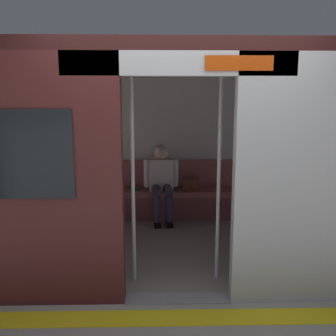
# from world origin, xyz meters

# --- Properties ---
(ground_plane) EXTENTS (60.00, 60.00, 0.00)m
(ground_plane) POSITION_xyz_m (0.00, 0.00, 0.00)
(ground_plane) COLOR gray
(platform_edge_strip) EXTENTS (8.00, 0.24, 0.01)m
(platform_edge_strip) POSITION_xyz_m (0.00, 0.30, 0.00)
(platform_edge_strip) COLOR yellow
(platform_edge_strip) RESTS_ON ground_plane
(train_car) EXTENTS (6.40, 2.96, 2.36)m
(train_car) POSITION_xyz_m (0.06, -1.31, 1.57)
(train_car) COLOR silver
(train_car) RESTS_ON ground_plane
(bench_seat) EXTENTS (2.86, 0.44, 0.46)m
(bench_seat) POSITION_xyz_m (0.00, -2.45, 0.35)
(bench_seat) COLOR #935156
(bench_seat) RESTS_ON ground_plane
(person_seated) EXTENTS (0.55, 0.69, 1.19)m
(person_seated) POSITION_xyz_m (0.14, -2.40, 0.68)
(person_seated) COLOR silver
(person_seated) RESTS_ON ground_plane
(handbag) EXTENTS (0.26, 0.15, 0.17)m
(handbag) POSITION_xyz_m (-0.33, -2.49, 0.55)
(handbag) COLOR brown
(handbag) RESTS_ON bench_seat
(book) EXTENTS (0.23, 0.26, 0.03)m
(book) POSITION_xyz_m (0.58, -2.51, 0.48)
(book) COLOR #33723F
(book) RESTS_ON bench_seat
(grab_pole_door) EXTENTS (0.04, 0.04, 2.22)m
(grab_pole_door) POSITION_xyz_m (0.43, -0.37, 1.11)
(grab_pole_door) COLOR silver
(grab_pole_door) RESTS_ON ground_plane
(grab_pole_far) EXTENTS (0.04, 0.04, 2.22)m
(grab_pole_far) POSITION_xyz_m (-0.43, -0.41, 1.11)
(grab_pole_far) COLOR silver
(grab_pole_far) RESTS_ON ground_plane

